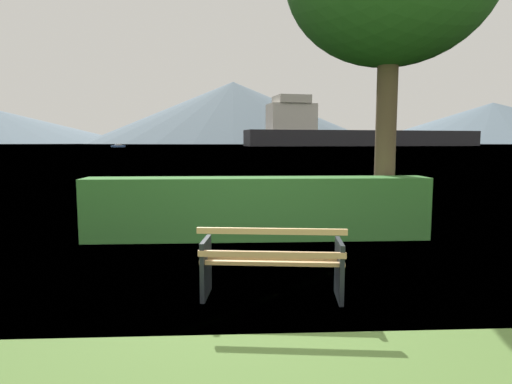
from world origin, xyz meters
The scene contains 7 objects.
ground_plane centered at (0.00, 0.00, 0.00)m, with size 1400.00×1400.00×0.00m, color #567A38.
water_surface centered at (0.00, 309.01, 0.00)m, with size 620.00×620.00×0.00m, color #7A99A8.
park_bench centered at (-0.01, -0.06, 0.42)m, with size 1.66×0.74×0.87m.
hedge_row centered at (0.00, 3.12, 0.57)m, with size 6.28×0.67×1.14m, color #387A33.
cargo_ship_large centered at (52.46, 198.13, 6.22)m, with size 113.75×33.86×22.23m.
fishing_boat_near centered at (-41.12, 154.97, 0.46)m, with size 3.95×6.19×1.26m.
distant_hills centered at (-18.27, 572.68, 31.50)m, with size 984.87×416.24×78.94m.
Camera 1 is at (-0.44, -4.94, 1.78)m, focal length 31.07 mm.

